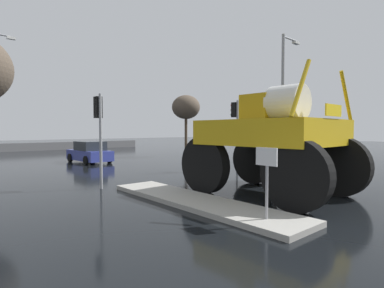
# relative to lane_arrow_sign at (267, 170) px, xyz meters

# --- Properties ---
(ground_plane) EXTENTS (120.00, 120.00, 0.00)m
(ground_plane) POSITION_rel_lane_arrow_sign_xyz_m (3.37, 14.76, -1.35)
(ground_plane) COLOR black
(median_island) EXTENTS (1.62, 7.56, 0.15)m
(median_island) POSITION_rel_lane_arrow_sign_xyz_m (0.13, 2.72, -1.27)
(median_island) COLOR #9E9B93
(median_island) RESTS_ON ground
(lane_arrow_sign) EXTENTS (0.07, 0.60, 1.74)m
(lane_arrow_sign) POSITION_rel_lane_arrow_sign_xyz_m (0.00, 0.00, 0.00)
(lane_arrow_sign) COLOR #99999E
(lane_arrow_sign) RESTS_ON median_island
(oversize_sprayer) EXTENTS (4.29, 5.80, 4.31)m
(oversize_sprayer) POSITION_rel_lane_arrow_sign_xyz_m (3.05, 1.98, 0.64)
(oversize_sprayer) COLOR black
(oversize_sprayer) RESTS_ON ground
(sedan_ahead) EXTENTS (2.02, 4.17, 1.52)m
(sedan_ahead) POSITION_rel_lane_arrow_sign_xyz_m (2.48, 16.89, -0.63)
(sedan_ahead) COLOR navy
(sedan_ahead) RESTS_ON ground
(traffic_signal_near_left) EXTENTS (0.24, 0.54, 3.73)m
(traffic_signal_near_left) POSITION_rel_lane_arrow_sign_xyz_m (-1.09, 7.15, 1.38)
(traffic_signal_near_left) COLOR gray
(traffic_signal_near_left) RESTS_ON ground
(traffic_signal_near_right) EXTENTS (0.24, 0.54, 3.99)m
(traffic_signal_near_right) POSITION_rel_lane_arrow_sign_xyz_m (7.00, 7.14, 1.56)
(traffic_signal_near_right) COLOR gray
(traffic_signal_near_right) RESTS_ON ground
(streetlight_near_right) EXTENTS (1.70, 0.24, 7.89)m
(streetlight_near_right) POSITION_rel_lane_arrow_sign_xyz_m (9.70, 5.77, 3.02)
(streetlight_near_right) COLOR gray
(streetlight_near_right) RESTS_ON ground
(bare_tree_right) EXTENTS (2.47, 2.47, 5.40)m
(bare_tree_right) POSITION_rel_lane_arrow_sign_xyz_m (11.05, 16.42, 2.96)
(bare_tree_right) COLOR #473828
(bare_tree_right) RESTS_ON ground
(roadside_barrier) EXTENTS (24.47, 0.24, 0.90)m
(roadside_barrier) POSITION_rel_lane_arrow_sign_xyz_m (3.37, 33.16, -0.90)
(roadside_barrier) COLOR #59595B
(roadside_barrier) RESTS_ON ground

